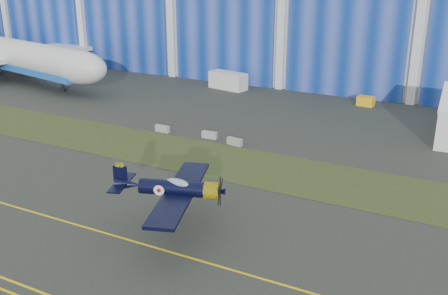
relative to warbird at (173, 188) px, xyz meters
The scene contains 10 objects.
ground 12.08m from the warbird, 169.48° to the left, with size 260.00×260.00×0.00m, color #32352F.
grass_median 20.01m from the warbird, 124.89° to the left, with size 260.00×10.00×0.02m, color #475128.
taxiway_centreline 12.25m from the warbird, 165.42° to the right, with size 200.00×0.20×0.02m, color yellow.
warbird is the anchor object (origin of this frame).
jetliner 70.16m from the warbird, 149.27° to the left, with size 71.34×64.02×21.62m.
shipping_container 51.00m from the warbird, 112.09° to the left, with size 6.69×2.68×2.90m, color silver.
tug 47.47m from the warbird, 84.19° to the left, with size 2.50×1.56×1.46m, color yellow.
barrier_a 27.10m from the warbird, 125.97° to the left, with size 2.00×0.60×0.90m, color #939C97.
barrier_b 24.40m from the warbird, 112.04° to the left, with size 2.00×0.60×0.90m, color #969599.
barrier_c 22.44m from the warbird, 103.29° to the left, with size 2.00×0.60×0.90m, color gray.
Camera 1 is at (32.87, -34.55, 21.60)m, focal length 42.00 mm.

